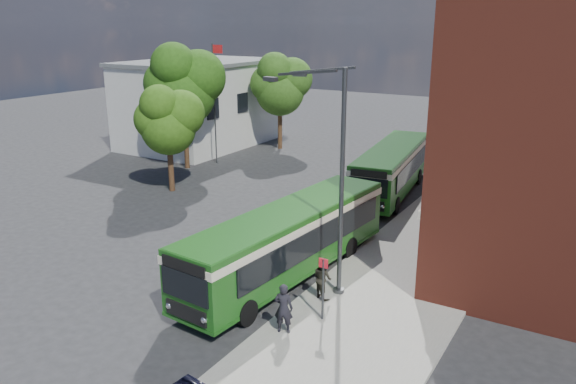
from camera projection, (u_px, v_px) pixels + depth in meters
The scene contains 14 objects.
ground at pixel (258, 252), 26.75m from camera, with size 120.00×120.00×0.00m, color #252527.
pavement at pixel (451, 226), 29.90m from camera, with size 6.00×48.00×0.15m, color gray.
kerb_line at pixel (396, 218), 31.40m from camera, with size 0.12×48.00×0.01m, color beige.
white_building at pixel (200, 103), 49.26m from camera, with size 9.40×13.40×7.30m.
flagpole at pixel (215, 99), 42.07m from camera, with size 0.95×0.10×9.00m.
street_lamp at pixel (333, 180), 21.35m from camera, with size 2.96×2.38×9.00m.
bus_stop_sign at pixel (323, 285), 20.13m from camera, with size 0.35×0.08×2.52m.
bus_front at pixel (288, 236), 23.75m from camera, with size 3.62×12.38×3.02m.
bus_rear at pixel (392, 165), 35.37m from camera, with size 4.01×11.71×3.02m.
pedestrian_a at pixel (284, 308), 19.39m from camera, with size 0.67×0.44×1.83m, color black.
pedestrian_b at pixel (323, 278), 21.83m from camera, with size 0.82×0.64×1.68m, color black.
tree_left at pixel (168, 119), 35.03m from camera, with size 4.08×3.88×6.89m.
tree_mid at pixel (183, 84), 40.19m from camera, with size 5.44×5.18×9.19m.
tree_right at pixel (280, 84), 46.79m from camera, with size 4.83×4.59×8.16m.
Camera 1 is at (13.83, -20.55, 10.59)m, focal length 35.00 mm.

